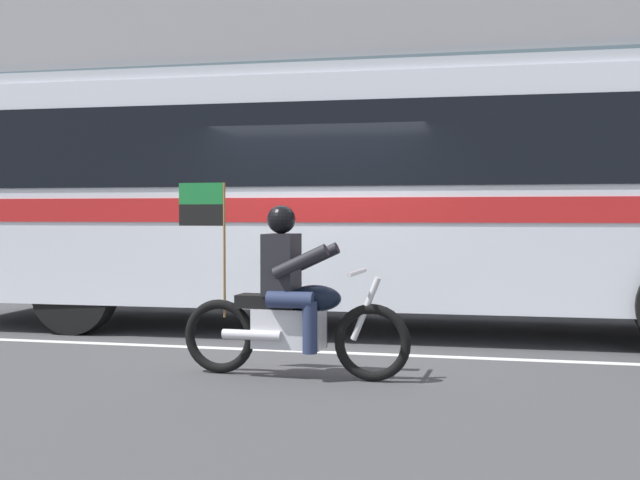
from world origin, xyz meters
name	(u,v)px	position (x,y,z in m)	size (l,w,h in m)	color
ground_plane	(316,343)	(0.00, 0.00, 0.00)	(60.00, 60.00, 0.00)	#3D3D3F
sidewalk_curb	(381,294)	(0.00, 5.10, 0.07)	(28.00, 3.80, 0.15)	#B7B2A8
lane_center_stripe	(303,351)	(0.00, -0.60, 0.00)	(26.60, 0.14, 0.01)	silver
office_building_facade	(398,10)	(0.00, 7.39, 5.61)	(28.00, 0.89, 11.20)	gray
transit_bus	(388,182)	(0.66, 1.19, 1.88)	(12.06, 2.79, 3.22)	silver
motorcycle_with_rider	(291,304)	(0.22, -1.93, 0.67)	(2.20, 0.64, 1.78)	black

